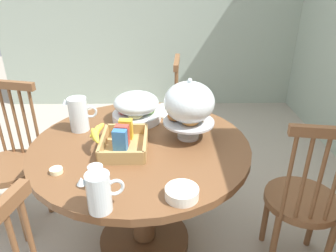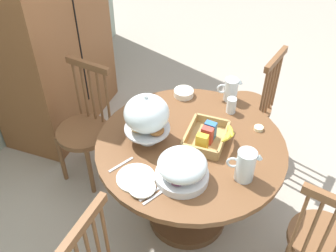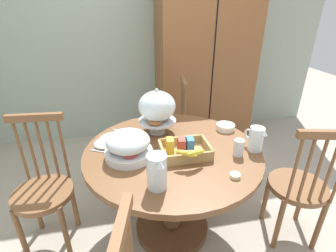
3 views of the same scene
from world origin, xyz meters
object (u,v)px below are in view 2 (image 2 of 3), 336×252
milk_pitcher (231,91)px  butter_dish (259,128)px  fruit_platter_covered (182,168)px  cereal_basket (209,136)px  orange_juice_pitcher (245,167)px  drinking_glass (231,105)px  windsor_chair_by_cabinet (85,130)px  windsor_chair_near_window (249,108)px  cereal_bowl (184,93)px  windsor_chair_far_side (322,243)px  wooden_armoire (46,22)px  pastry_stand_with_dome (147,115)px  china_plate_large (136,178)px  dining_table (190,168)px  china_plate_small (142,188)px

milk_pitcher → butter_dish: milk_pitcher is taller
fruit_platter_covered → cereal_basket: bearing=-9.7°
cereal_basket → orange_juice_pitcher: bearing=-129.7°
drinking_glass → butter_dish: 0.24m
cereal_basket → butter_dish: size_ratio=5.27×
windsor_chair_by_cabinet → fruit_platter_covered: bearing=-116.5°
fruit_platter_covered → drinking_glass: (0.68, -0.12, -0.03)m
windsor_chair_near_window → cereal_bowl: (-0.40, 0.43, 0.31)m
orange_juice_pitcher → butter_dish: 0.45m
drinking_glass → windsor_chair_far_side: bearing=-131.8°
windsor_chair_far_side → drinking_glass: (0.63, 0.70, 0.34)m
windsor_chair_near_window → cereal_basket: size_ratio=3.09×
wooden_armoire → pastry_stand_with_dome: bearing=-123.0°
fruit_platter_covered → cereal_basket: size_ratio=0.95×
windsor_chair_by_cabinet → china_plate_large: size_ratio=4.43×
pastry_stand_with_dome → drinking_glass: 0.63m
milk_pitcher → fruit_platter_covered: bearing=174.4°
windsor_chair_far_side → orange_juice_pitcher: 0.63m
dining_table → china_plate_large: size_ratio=5.36×
windsor_chair_by_cabinet → china_plate_large: (-0.54, -0.67, 0.29)m
fruit_platter_covered → china_plate_small: (-0.15, 0.18, -0.07)m
windsor_chair_by_cabinet → drinking_glass: size_ratio=8.86×
dining_table → cereal_basket: size_ratio=3.73×
orange_juice_pitcher → cereal_bowl: 0.84m
china_plate_small → dining_table: bearing=-17.6°
wooden_armoire → windsor_chair_by_cabinet: bearing=-133.5°
dining_table → pastry_stand_with_dome: pastry_stand_with_dome is taller
milk_pitcher → china_plate_large: 0.97m
windsor_chair_by_cabinet → milk_pitcher: (0.37, -0.99, 0.36)m
cereal_basket → cereal_bowl: bearing=35.9°
windsor_chair_by_cabinet → cereal_basket: (-0.11, -0.97, 0.33)m
pastry_stand_with_dome → butter_dish: bearing=-62.1°
windsor_chair_near_window → drinking_glass: size_ratio=8.86×
dining_table → orange_juice_pitcher: 0.50m
milk_pitcher → cereal_bowl: milk_pitcher is taller
dining_table → windsor_chair_far_side: windsor_chair_far_side is taller
windsor_chair_far_side → pastry_stand_with_dome: 1.24m
wooden_armoire → china_plate_large: bearing=-131.2°
china_plate_large → wooden_armoire: bearing=48.8°
pastry_stand_with_dome → china_plate_large: 0.38m
pastry_stand_with_dome → drinking_glass: (0.45, -0.42, -0.14)m
dining_table → china_plate_small: size_ratio=7.86×
windsor_chair_by_cabinet → orange_juice_pitcher: size_ratio=4.97×
china_plate_large → china_plate_small: size_ratio=1.47×
orange_juice_pitcher → dining_table: bearing=65.4°
china_plate_small → china_plate_large: bearing=46.0°
windsor_chair_near_window → cereal_basket: 0.88m
fruit_platter_covered → orange_juice_pitcher: size_ratio=1.53×
pastry_stand_with_dome → butter_dish: pastry_stand_with_dome is taller
wooden_armoire → pastry_stand_with_dome: size_ratio=5.70×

